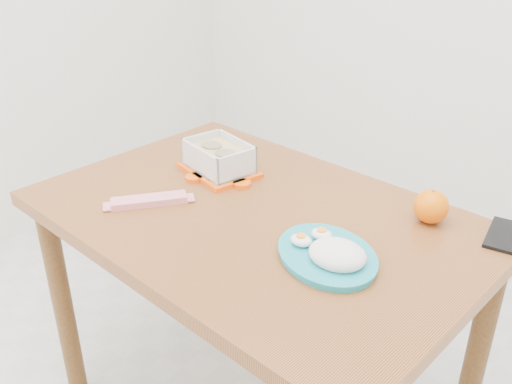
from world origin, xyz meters
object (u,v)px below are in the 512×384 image
Objects in this scene: dining_table at (256,246)px; food_container at (219,158)px; orange_fruit at (431,206)px; smartphone at (505,235)px; rice_plate at (330,252)px.

food_container is (-0.23, 0.13, 0.15)m from dining_table.
orange_fruit is (0.37, 0.23, 0.15)m from dining_table.
smartphone is (0.78, 0.14, -0.04)m from food_container.
rice_plate reaches higher than dining_table.
rice_plate is at bearing -136.14° from smartphone.
rice_plate is at bearing -6.44° from food_container.
smartphone is (0.55, 0.27, 0.11)m from dining_table.
food_container reaches higher than rice_plate.
food_container is 0.80m from smartphone.
smartphone is (0.28, 0.34, -0.02)m from rice_plate.
rice_plate is at bearing -9.93° from dining_table.
dining_table is 4.80× the size of food_container.
dining_table is 0.62m from smartphone.
food_container is at bearing -176.68° from smartphone.
rice_plate is at bearing -109.70° from orange_fruit.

